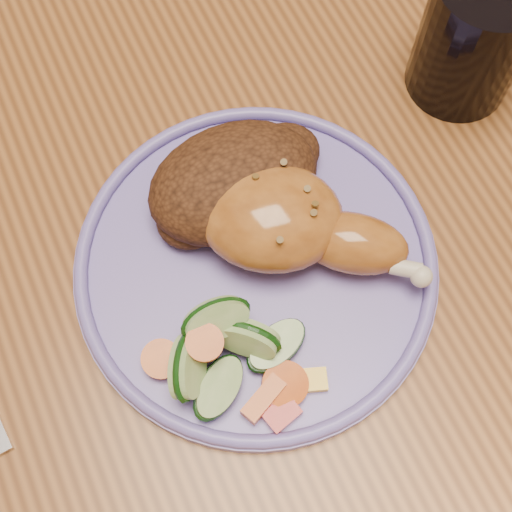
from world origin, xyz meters
name	(u,v)px	position (x,y,z in m)	size (l,w,h in m)	color
ground	(263,376)	(0.00, 0.00, 0.00)	(4.00, 4.00, 0.00)	brown
dining_table	(270,217)	(0.00, 0.00, 0.67)	(0.90, 1.40, 0.75)	brown
plate	(256,267)	(-0.04, -0.07, 0.76)	(0.26, 0.26, 0.01)	#6E5EB3
plate_rim	(256,261)	(-0.04, -0.07, 0.77)	(0.26, 0.26, 0.01)	#6E5EB3
chicken_leg	(291,223)	(-0.01, -0.06, 0.79)	(0.16, 0.15, 0.05)	#AE6424
rice_pilaf	(236,181)	(-0.03, -0.01, 0.78)	(0.14, 0.09, 0.06)	#422210
vegetable_pile	(227,355)	(-0.09, -0.13, 0.78)	(0.12, 0.10, 0.05)	#A50A05
drinking_glass	(474,36)	(0.17, 0.01, 0.81)	(0.08, 0.08, 0.11)	black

